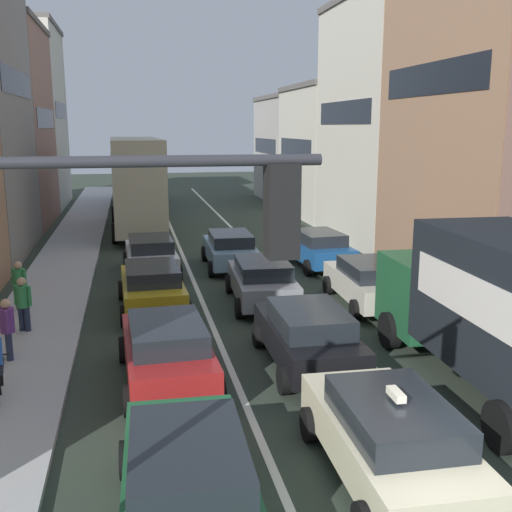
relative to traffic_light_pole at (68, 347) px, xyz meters
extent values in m
cube|color=#B2B2B2|center=(-2.25, 21.48, -3.75)|extent=(2.60, 64.00, 0.14)
cube|color=silver|center=(2.75, 21.48, -3.81)|extent=(0.16, 60.00, 0.01)
cube|color=silver|center=(6.15, 21.48, -3.81)|extent=(0.16, 60.00, 0.01)
cube|color=black|center=(-4.03, 23.48, 3.71)|extent=(0.02, 7.04, 1.10)
cube|color=black|center=(-4.03, 32.28, 2.31)|extent=(0.02, 7.04, 1.10)
cube|color=beige|center=(-7.55, 41.08, 2.35)|extent=(7.00, 8.70, 12.34)
cube|color=black|center=(-4.03, 41.08, 2.97)|extent=(0.02, 7.04, 1.10)
cube|color=#66605B|center=(-7.55, 41.08, 8.67)|extent=(7.20, 8.70, 0.30)
cube|color=#B2ADA3|center=(14.35, 41.08, 0.02)|extent=(7.00, 8.70, 7.67)
cube|color=black|center=(10.84, 41.08, 0.40)|extent=(0.02, 7.04, 1.10)
cube|color=#66605B|center=(14.35, 41.08, 4.00)|extent=(7.20, 8.70, 0.30)
cube|color=beige|center=(14.35, 32.28, 0.16)|extent=(7.00, 8.70, 7.95)
cube|color=black|center=(10.84, 32.28, 0.55)|extent=(0.02, 7.04, 1.10)
cube|color=#66605B|center=(14.35, 32.28, 4.28)|extent=(7.20, 8.70, 0.30)
cube|color=beige|center=(14.35, 23.48, 1.94)|extent=(7.00, 8.70, 11.52)
cube|color=black|center=(10.84, 23.48, 2.52)|extent=(0.02, 7.04, 1.10)
cube|color=black|center=(10.84, 14.68, 3.47)|extent=(0.02, 7.04, 1.10)
cylinder|color=#2D2D33|center=(0.50, -0.01, 1.58)|extent=(3.50, 0.10, 0.10)
cube|color=black|center=(1.90, -0.01, 1.13)|extent=(0.28, 0.28, 0.84)
sphere|color=red|center=(1.90, 0.14, 1.39)|extent=(0.18, 0.18, 0.18)
sphere|color=#F2A519|center=(1.90, 0.14, 1.13)|extent=(0.18, 0.18, 0.18)
sphere|color=green|center=(1.90, 0.14, 0.87)|extent=(0.18, 0.18, 0.18)
cube|color=#1E5933|center=(8.25, 8.72, -2.39)|extent=(2.49, 2.49, 1.90)
cube|color=black|center=(8.30, 9.93, -2.01)|extent=(2.02, 0.10, 0.70)
cube|color=white|center=(6.90, 5.00, -1.36)|extent=(0.19, 4.48, 0.90)
cylinder|color=black|center=(7.06, 8.84, -3.34)|extent=(0.33, 0.97, 0.96)
cylinder|color=black|center=(9.45, 8.75, -3.34)|extent=(0.33, 0.97, 0.96)
cylinder|color=black|center=(6.86, 3.57, -3.34)|extent=(0.33, 0.97, 0.96)
cube|color=beige|center=(4.52, 3.16, -3.15)|extent=(1.90, 4.34, 0.70)
cube|color=#1E2328|center=(4.51, 2.96, -2.59)|extent=(1.64, 2.44, 0.52)
cube|color=#F2EACC|center=(4.51, 2.96, -2.22)|extent=(0.17, 0.44, 0.12)
cylinder|color=black|center=(3.63, 4.64, -3.50)|extent=(0.23, 0.64, 0.64)
cylinder|color=black|center=(5.47, 4.60, -3.50)|extent=(0.23, 0.64, 0.64)
cylinder|color=black|center=(5.40, 1.67, -3.50)|extent=(0.23, 0.64, 0.64)
cube|color=#19592D|center=(1.21, 2.59, -3.15)|extent=(1.93, 4.35, 0.70)
cube|color=#1E2328|center=(1.21, 2.39, -2.59)|extent=(1.66, 2.45, 0.52)
cylinder|color=black|center=(0.34, 4.08, -3.50)|extent=(0.24, 0.65, 0.64)
cylinder|color=black|center=(2.18, 4.02, -3.50)|extent=(0.24, 0.65, 0.64)
cube|color=black|center=(4.61, 8.13, -3.15)|extent=(1.86, 4.32, 0.70)
cube|color=#1E2328|center=(4.60, 7.93, -2.59)|extent=(1.62, 2.43, 0.52)
cylinder|color=black|center=(3.71, 9.60, -3.50)|extent=(0.23, 0.64, 0.64)
cylinder|color=black|center=(5.55, 9.58, -3.50)|extent=(0.23, 0.64, 0.64)
cylinder|color=black|center=(3.67, 6.68, -3.50)|extent=(0.23, 0.64, 0.64)
cylinder|color=black|center=(5.51, 6.66, -3.50)|extent=(0.23, 0.64, 0.64)
cube|color=#A51E1E|center=(1.23, 7.82, -3.15)|extent=(1.97, 4.37, 0.70)
cube|color=#1E2328|center=(1.24, 7.62, -2.59)|extent=(1.68, 2.47, 0.52)
cylinder|color=black|center=(0.25, 9.24, -3.50)|extent=(0.25, 0.65, 0.64)
cylinder|color=black|center=(2.09, 9.32, -3.50)|extent=(0.25, 0.65, 0.64)
cylinder|color=black|center=(0.37, 6.32, -3.50)|extent=(0.25, 0.65, 0.64)
cylinder|color=black|center=(2.21, 6.39, -3.50)|extent=(0.25, 0.65, 0.64)
cube|color=gray|center=(4.65, 13.49, -3.15)|extent=(2.05, 4.40, 0.70)
cube|color=#1E2328|center=(4.63, 13.29, -2.59)|extent=(1.72, 2.50, 0.52)
cylinder|color=black|center=(3.81, 15.00, -3.50)|extent=(0.26, 0.65, 0.64)
cylinder|color=black|center=(5.65, 14.89, -3.50)|extent=(0.26, 0.65, 0.64)
cylinder|color=black|center=(3.64, 12.08, -3.50)|extent=(0.26, 0.65, 0.64)
cylinder|color=black|center=(5.48, 11.97, -3.50)|extent=(0.26, 0.65, 0.64)
cube|color=#B29319|center=(1.11, 13.47, -3.15)|extent=(1.94, 4.36, 0.70)
cube|color=#1E2328|center=(1.12, 13.27, -2.59)|extent=(1.66, 2.46, 0.52)
cylinder|color=black|center=(0.15, 14.90, -3.50)|extent=(0.24, 0.65, 0.64)
cylinder|color=black|center=(1.99, 14.96, -3.50)|extent=(0.24, 0.65, 0.64)
cylinder|color=black|center=(0.24, 11.98, -3.50)|extent=(0.24, 0.65, 0.64)
cylinder|color=black|center=(2.08, 12.04, -3.50)|extent=(0.24, 0.65, 0.64)
cube|color=#759EB7|center=(4.45, 18.76, -3.15)|extent=(1.91, 4.35, 0.70)
cube|color=#1E2328|center=(4.45, 18.56, -2.59)|extent=(1.65, 2.45, 0.52)
cylinder|color=black|center=(3.57, 20.25, -3.50)|extent=(0.24, 0.65, 0.64)
cylinder|color=black|center=(5.41, 20.20, -3.50)|extent=(0.24, 0.65, 0.64)
cylinder|color=black|center=(3.50, 17.32, -3.50)|extent=(0.24, 0.65, 0.64)
cylinder|color=black|center=(5.33, 17.27, -3.50)|extent=(0.24, 0.65, 0.64)
cube|color=silver|center=(1.25, 18.34, -3.15)|extent=(1.96, 4.36, 0.70)
cube|color=#1E2328|center=(1.25, 18.14, -2.59)|extent=(1.67, 2.46, 0.52)
cylinder|color=black|center=(0.27, 19.77, -3.50)|extent=(0.24, 0.65, 0.64)
cylinder|color=black|center=(2.11, 19.84, -3.50)|extent=(0.24, 0.65, 0.64)
cylinder|color=black|center=(0.38, 16.85, -3.50)|extent=(0.24, 0.65, 0.64)
cylinder|color=black|center=(2.22, 16.92, -3.50)|extent=(0.24, 0.65, 0.64)
cube|color=beige|center=(7.99, 12.62, -3.15)|extent=(1.96, 4.37, 0.70)
cube|color=#1E2328|center=(7.98, 12.42, -2.59)|extent=(1.67, 2.47, 0.52)
cylinder|color=black|center=(7.12, 14.12, -3.50)|extent=(0.24, 0.65, 0.64)
cylinder|color=black|center=(8.96, 14.05, -3.50)|extent=(0.24, 0.65, 0.64)
cylinder|color=black|center=(7.01, 11.20, -3.50)|extent=(0.24, 0.65, 0.64)
cylinder|color=black|center=(8.85, 11.13, -3.50)|extent=(0.24, 0.65, 0.64)
cube|color=#194C8C|center=(8.02, 18.30, -3.15)|extent=(2.06, 4.40, 0.70)
cube|color=#1E2328|center=(8.04, 18.10, -2.59)|extent=(1.73, 2.50, 0.52)
cylinder|color=black|center=(7.02, 19.71, -3.50)|extent=(0.26, 0.65, 0.64)
cylinder|color=black|center=(8.85, 19.82, -3.50)|extent=(0.26, 0.65, 0.64)
cylinder|color=black|center=(7.20, 16.79, -3.50)|extent=(0.26, 0.65, 0.64)
cylinder|color=black|center=(9.03, 16.90, -3.50)|extent=(0.26, 0.65, 0.64)
cube|color=#BFB793|center=(0.89, 28.32, -2.12)|extent=(2.78, 10.56, 2.40)
cube|color=black|center=(0.89, 28.32, -1.76)|extent=(2.80, 9.93, 0.70)
cube|color=#BFB793|center=(0.89, 28.32, 0.16)|extent=(2.78, 10.56, 2.16)
cube|color=black|center=(0.89, 28.32, 0.40)|extent=(2.80, 9.93, 0.64)
cylinder|color=black|center=(-0.46, 32.06, -3.32)|extent=(0.33, 1.01, 1.00)
cylinder|color=black|center=(2.04, 32.13, -3.32)|extent=(0.33, 1.01, 1.00)
cylinder|color=black|center=(-0.28, 25.13, -3.32)|extent=(0.33, 1.01, 1.00)
cylinder|color=black|center=(2.22, 25.20, -3.32)|extent=(0.33, 1.01, 1.00)
cube|color=navy|center=(1.18, 40.07, -2.12)|extent=(2.93, 10.59, 2.40)
cube|color=black|center=(1.18, 40.07, -1.76)|extent=(2.94, 9.97, 0.70)
cylinder|color=black|center=(0.09, 43.90, -3.32)|extent=(0.34, 1.01, 1.00)
cylinder|color=black|center=(2.59, 43.80, -3.32)|extent=(0.34, 1.01, 1.00)
cylinder|color=black|center=(-0.20, 36.98, -3.32)|extent=(0.34, 1.01, 1.00)
cylinder|color=black|center=(2.30, 36.87, -3.32)|extent=(0.34, 1.01, 1.00)
torus|color=black|center=(-2.32, 7.80, -3.48)|extent=(0.14, 0.68, 0.68)
cylinder|color=#232833|center=(-2.17, 7.23, -2.91)|extent=(0.19, 0.45, 0.30)
cylinder|color=#262D47|center=(-2.81, 13.87, -3.41)|extent=(0.16, 0.16, 0.82)
cylinder|color=#262D47|center=(-2.96, 13.97, -3.41)|extent=(0.16, 0.16, 0.82)
cylinder|color=#338C4C|center=(-2.88, 13.92, -2.70)|extent=(0.34, 0.34, 0.60)
sphere|color=tan|center=(-2.88, 13.92, -2.28)|extent=(0.24, 0.24, 0.24)
cylinder|color=#338C4C|center=(-2.70, 13.80, -2.67)|extent=(0.10, 0.10, 0.55)
cylinder|color=#338C4C|center=(-3.07, 14.03, -2.67)|extent=(0.10, 0.10, 0.55)
cylinder|color=#262D47|center=(-2.36, 11.73, -3.41)|extent=(0.16, 0.16, 0.82)
cylinder|color=#262D47|center=(-2.52, 11.81, -3.41)|extent=(0.16, 0.16, 0.82)
cylinder|color=#338C4C|center=(-2.44, 11.77, -2.70)|extent=(0.34, 0.34, 0.60)
sphere|color=tan|center=(-2.44, 11.77, -2.28)|extent=(0.24, 0.24, 0.24)
cylinder|color=#338C4C|center=(-2.24, 11.67, -2.67)|extent=(0.10, 0.10, 0.55)
cylinder|color=#338C4C|center=(-2.64, 11.87, -2.67)|extent=(0.10, 0.10, 0.55)
cylinder|color=#262D47|center=(-2.44, 9.55, -3.41)|extent=(0.16, 0.16, 0.82)
cylinder|color=#262D47|center=(-2.48, 9.73, -3.41)|extent=(0.16, 0.16, 0.82)
cylinder|color=#66337F|center=(-2.46, 9.64, -2.70)|extent=(0.34, 0.34, 0.60)
sphere|color=tan|center=(-2.46, 9.64, -2.28)|extent=(0.24, 0.24, 0.24)
cylinder|color=#66337F|center=(-2.42, 9.42, -2.67)|extent=(0.10, 0.10, 0.55)
cylinder|color=#66337F|center=(-2.50, 9.85, -2.67)|extent=(0.10, 0.10, 0.55)
camera|label=1|loc=(0.60, -5.20, 1.87)|focal=42.57mm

